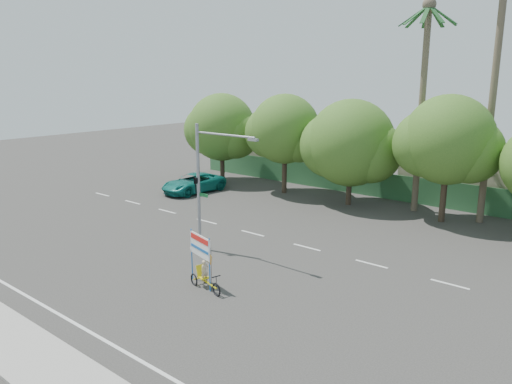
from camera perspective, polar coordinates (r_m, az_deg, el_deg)
The scene contains 14 objects.
ground at distance 24.10m, azimuth -9.13°, elevation -10.17°, with size 120.00×120.00×0.00m, color #33302D.
sidewalk_near at distance 20.49m, azimuth -25.67°, elevation -15.63°, with size 50.00×2.40×0.12m, color gray.
fence at distance 40.55m, azimuth 14.21°, elevation 0.73°, with size 38.00×0.08×2.00m, color #336B3D.
building_left at distance 49.07m, azimuth 6.01°, elevation 4.38°, with size 12.00×8.00×4.00m, color #B8AC92.
building_right at distance 42.07m, azimuth 26.83°, elevation 1.25°, with size 14.00×8.00×3.60m, color #B8AC92.
tree_far_left at distance 45.01m, azimuth -3.98°, elevation 7.16°, with size 7.14×6.00×7.96m.
tree_left at distance 40.49m, azimuth 3.27°, elevation 6.92°, with size 6.66×5.60×8.07m.
tree_center at distance 37.35m, azimuth 10.71°, elevation 5.26°, with size 7.62×6.40×7.85m.
tree_right at distance 34.44m, azimuth 21.02°, elevation 5.25°, with size 6.90×5.80×8.36m.
palm_tall at distance 35.04m, azimuth 25.82°, elevation 13.54°, with size 3.73×3.79×17.45m.
palm_short at distance 36.43m, azimuth 18.58°, elevation 11.56°, with size 3.73×3.79×14.45m.
traffic_signal at distance 27.26m, azimuth -6.14°, elevation -0.82°, with size 4.72×1.10×7.00m.
trike_billboard at distance 23.08m, azimuth -6.06°, elevation -8.39°, with size 2.53×0.99×2.56m.
pickup_truck at distance 41.56m, azimuth -7.15°, elevation 1.02°, with size 2.58×5.59×1.55m, color #107267.
Camera 1 is at (16.82, -14.40, 9.51)m, focal length 35.00 mm.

